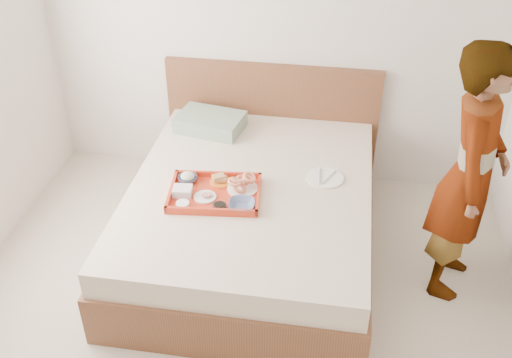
{
  "coord_description": "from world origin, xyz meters",
  "views": [
    {
      "loc": [
        0.54,
        -2.12,
        2.76
      ],
      "look_at": [
        0.05,
        0.9,
        0.65
      ],
      "focal_mm": 41.76,
      "sensor_mm": 36.0,
      "label": 1
    }
  ],
  "objects_px": {
    "bed": "(251,217)",
    "tray": "(215,193)",
    "dinner_plate": "(325,178)",
    "person": "(470,175)"
  },
  "relations": [
    {
      "from": "tray",
      "to": "dinner_plate",
      "type": "height_order",
      "value": "tray"
    },
    {
      "from": "dinner_plate",
      "to": "tray",
      "type": "bearing_deg",
      "value": -155.33
    },
    {
      "from": "tray",
      "to": "bed",
      "type": "bearing_deg",
      "value": 32.03
    },
    {
      "from": "tray",
      "to": "dinner_plate",
      "type": "bearing_deg",
      "value": 18.84
    },
    {
      "from": "dinner_plate",
      "to": "person",
      "type": "relative_size",
      "value": 0.15
    },
    {
      "from": "bed",
      "to": "tray",
      "type": "xyz_separation_m",
      "value": [
        -0.2,
        -0.16,
        0.29
      ]
    },
    {
      "from": "bed",
      "to": "person",
      "type": "xyz_separation_m",
      "value": [
        1.31,
        -0.1,
        0.55
      ]
    },
    {
      "from": "tray",
      "to": "person",
      "type": "height_order",
      "value": "person"
    },
    {
      "from": "tray",
      "to": "person",
      "type": "bearing_deg",
      "value": -3.55
    },
    {
      "from": "bed",
      "to": "dinner_plate",
      "type": "height_order",
      "value": "dinner_plate"
    }
  ]
}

